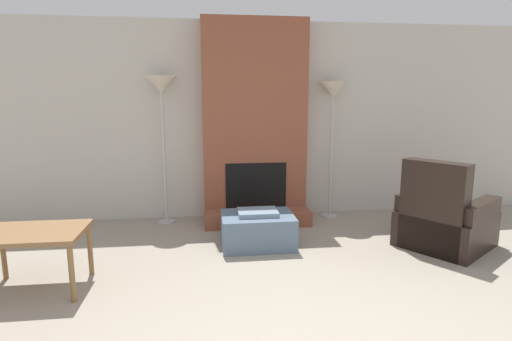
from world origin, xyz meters
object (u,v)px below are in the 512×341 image
object	(u,v)px
side_table	(33,238)
floor_lamp_right	(333,96)
floor_lamp_left	(161,91)
armchair	(443,222)
ottoman	(258,229)

from	to	relation	value
side_table	floor_lamp_right	distance (m)	3.77
floor_lamp_left	armchair	bearing A→B (deg)	-22.49
floor_lamp_left	side_table	bearing A→B (deg)	-117.32
armchair	side_table	xyz separation A→B (m)	(-3.99, -0.50, 0.18)
armchair	side_table	world-z (taller)	armchair
side_table	floor_lamp_right	size ratio (longest dim) A/B	0.45
ottoman	side_table	xyz separation A→B (m)	(-2.00, -0.80, 0.28)
ottoman	armchair	bearing A→B (deg)	-8.46
armchair	side_table	bearing A→B (deg)	62.44
side_table	floor_lamp_right	world-z (taller)	floor_lamp_right
armchair	floor_lamp_left	distance (m)	3.61
armchair	ottoman	bearing A→B (deg)	46.83
armchair	floor_lamp_left	world-z (taller)	floor_lamp_left
armchair	floor_lamp_right	distance (m)	2.05
floor_lamp_right	floor_lamp_left	bearing A→B (deg)	-180.00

